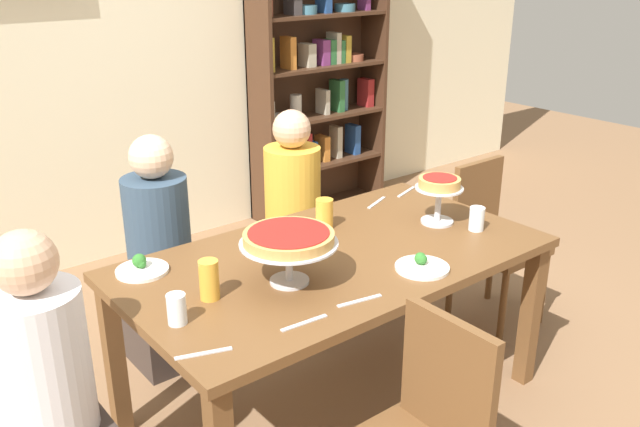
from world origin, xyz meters
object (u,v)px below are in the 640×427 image
(chair_head_east, at_px, (490,235))
(water_glass_clear_far, at_px, (177,309))
(beer_glass_amber_tall, at_px, (324,214))
(cutlery_fork_far, at_px, (204,353))
(bookshelf, at_px, (316,64))
(salad_plate_spare, at_px, (422,266))
(cutlery_knife_near, at_px, (304,323))
(cutlery_spare_fork, at_px, (377,202))
(salad_plate_far_diner, at_px, (142,268))
(dining_table, at_px, (335,272))
(water_glass_clear_near, at_px, (477,219))
(cutlery_fork_near, at_px, (360,301))
(diner_head_west, at_px, (51,418))
(personal_pizza_stand, at_px, (439,189))
(cutlery_knife_far, at_px, (406,192))
(salad_plate_near_diner, at_px, (286,231))
(diner_far_right, at_px, (293,229))
(deep_dish_pizza_stand, at_px, (289,241))
(beer_glass_amber_short, at_px, (209,280))
(diner_far_left, at_px, (162,269))

(chair_head_east, bearing_deg, water_glass_clear_far, 5.50)
(beer_glass_amber_tall, height_order, cutlery_fork_far, beer_glass_amber_tall)
(bookshelf, xyz_separation_m, salad_plate_spare, (-1.31, -2.33, -0.38))
(water_glass_clear_far, relative_size, cutlery_fork_far, 0.60)
(cutlery_knife_near, distance_m, cutlery_spare_fork, 1.21)
(bookshelf, relative_size, salad_plate_far_diner, 10.79)
(dining_table, height_order, water_glass_clear_near, water_glass_clear_near)
(cutlery_fork_near, bearing_deg, cutlery_knife_near, -169.72)
(diner_head_west, xyz_separation_m, beer_glass_amber_tall, (1.33, 0.23, 0.32))
(chair_head_east, xyz_separation_m, personal_pizza_stand, (-0.58, -0.12, 0.42))
(cutlery_fork_far, xyz_separation_m, cutlery_knife_far, (1.57, 0.67, 0.00))
(bookshelf, xyz_separation_m, diner_head_west, (-2.68, -1.99, -0.64))
(salad_plate_near_diner, distance_m, beer_glass_amber_tall, 0.19)
(dining_table, xyz_separation_m, diner_far_right, (0.38, 0.81, -0.17))
(deep_dish_pizza_stand, distance_m, water_glass_clear_far, 0.49)
(cutlery_knife_near, bearing_deg, cutlery_fork_far, 176.34)
(deep_dish_pizza_stand, xyz_separation_m, cutlery_knife_near, (-0.14, -0.28, -0.17))
(diner_head_west, xyz_separation_m, cutlery_knife_near, (0.75, -0.38, 0.25))
(dining_table, bearing_deg, diner_far_right, 64.85)
(beer_glass_amber_short, distance_m, cutlery_knife_far, 1.42)
(diner_head_west, bearing_deg, water_glass_clear_far, -14.77)
(salad_plate_near_diner, xyz_separation_m, cutlery_knife_far, (0.82, 0.07, -0.02))
(bookshelf, height_order, water_glass_clear_far, bookshelf)
(diner_far_left, distance_m, cutlery_knife_near, 1.18)
(deep_dish_pizza_stand, xyz_separation_m, cutlery_spare_fork, (0.85, 0.42, -0.17))
(salad_plate_far_diner, height_order, salad_plate_spare, salad_plate_far_diner)
(salad_plate_far_diner, xyz_separation_m, cutlery_fork_far, (-0.10, -0.66, -0.01))
(cutlery_knife_near, relative_size, cutlery_knife_far, 1.00)
(beer_glass_amber_tall, bearing_deg, bookshelf, 52.65)
(personal_pizza_stand, bearing_deg, cutlery_knife_near, -161.86)
(chair_head_east, distance_m, beer_glass_amber_tall, 1.08)
(diner_head_west, bearing_deg, diner_far_left, 45.08)
(salad_plate_spare, distance_m, cutlery_knife_near, 0.62)
(chair_head_east, bearing_deg, bookshelf, -99.54)
(dining_table, bearing_deg, cutlery_fork_far, -158.48)
(cutlery_fork_far, bearing_deg, salad_plate_near_diner, 57.71)
(chair_head_east, bearing_deg, salad_plate_far_diner, -7.82)
(personal_pizza_stand, bearing_deg, cutlery_spare_fork, 96.21)
(water_glass_clear_far, relative_size, cutlery_knife_far, 0.60)
(salad_plate_far_diner, height_order, cutlery_fork_far, salad_plate_far_diner)
(bookshelf, height_order, diner_far_left, bookshelf)
(chair_head_east, distance_m, cutlery_fork_near, 1.45)
(personal_pizza_stand, bearing_deg, cutlery_fork_near, -156.57)
(beer_glass_amber_tall, distance_m, cutlery_knife_near, 0.85)
(deep_dish_pizza_stand, xyz_separation_m, salad_plate_far_diner, (-0.40, 0.43, -0.16))
(dining_table, xyz_separation_m, diner_head_west, (-1.19, 0.02, -0.17))
(salad_plate_far_diner, distance_m, water_glass_clear_near, 1.46)
(cutlery_knife_far, bearing_deg, beer_glass_amber_short, -3.49)
(salad_plate_far_diner, xyz_separation_m, cutlery_knife_far, (1.47, 0.01, -0.01))
(cutlery_fork_far, bearing_deg, deep_dish_pizza_stand, 43.62)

